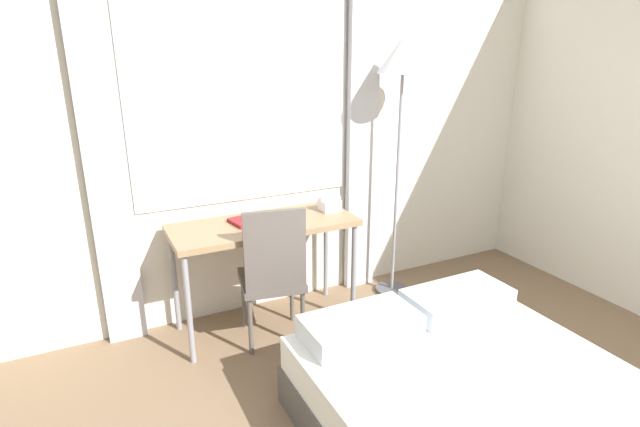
# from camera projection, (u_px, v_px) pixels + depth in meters

# --- Properties ---
(wall_back_with_window) EXTENTS (5.14, 0.13, 2.70)m
(wall_back_with_window) POSITION_uv_depth(u_px,v_px,m) (293.00, 124.00, 3.55)
(wall_back_with_window) COLOR silver
(wall_back_with_window) RESTS_ON ground_plane
(desk) EXTENTS (1.23, 0.51, 0.77)m
(desk) POSITION_uv_depth(u_px,v_px,m) (264.00, 232.00, 3.33)
(desk) COLOR #937551
(desk) RESTS_ON ground_plane
(desk_chair) EXTENTS (0.47, 0.47, 0.96)m
(desk_chair) POSITION_uv_depth(u_px,v_px,m) (273.00, 271.00, 3.17)
(desk_chair) COLOR #59514C
(desk_chair) RESTS_ON ground_plane
(standing_lamp) EXTENTS (0.36, 0.36, 1.95)m
(standing_lamp) POSITION_uv_depth(u_px,v_px,m) (403.00, 72.00, 3.48)
(standing_lamp) COLOR #4C4C51
(standing_lamp) RESTS_ON ground_plane
(telephone) EXTENTS (0.15, 0.13, 0.10)m
(telephone) POSITION_uv_depth(u_px,v_px,m) (330.00, 204.00, 3.54)
(telephone) COLOR white
(telephone) RESTS_ON desk
(book) EXTENTS (0.27, 0.23, 0.02)m
(book) POSITION_uv_depth(u_px,v_px,m) (250.00, 220.00, 3.31)
(book) COLOR maroon
(book) RESTS_ON desk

